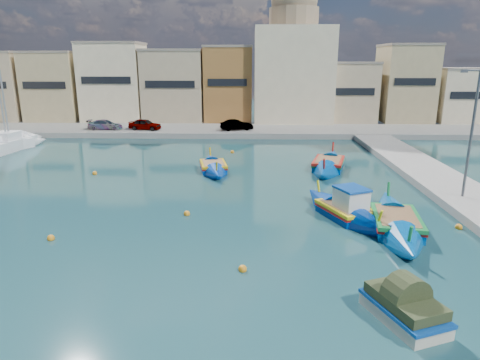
% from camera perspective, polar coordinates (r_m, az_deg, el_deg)
% --- Properties ---
extents(ground, '(160.00, 160.00, 0.00)m').
position_cam_1_polar(ground, '(21.36, -11.37, -7.88)').
color(ground, '#153D3F').
rests_on(ground, ground).
extents(north_quay, '(80.00, 8.00, 0.60)m').
position_cam_1_polar(north_quay, '(51.92, -3.61, 6.59)').
color(north_quay, gray).
rests_on(north_quay, ground).
extents(north_townhouses, '(83.20, 7.87, 10.19)m').
position_cam_1_polar(north_townhouses, '(58.56, 3.64, 12.23)').
color(north_townhouses, tan).
rests_on(north_townhouses, ground).
extents(church_block, '(10.00, 10.00, 19.10)m').
position_cam_1_polar(church_block, '(59.30, 7.01, 15.49)').
color(church_block, beige).
rests_on(church_block, ground).
extents(quay_street_lamp, '(1.18, 0.16, 8.00)m').
position_cam_1_polar(quay_street_lamp, '(28.40, 28.38, 5.50)').
color(quay_street_lamp, '#595B60').
rests_on(quay_street_lamp, ground).
extents(parked_cars, '(19.43, 2.26, 1.28)m').
position_cam_1_polar(parked_cars, '(51.31, -11.02, 7.26)').
color(parked_cars, '#4C1919').
rests_on(parked_cars, north_quay).
extents(luzzu_blue_cabin, '(4.90, 8.08, 2.82)m').
position_cam_1_polar(luzzu_blue_cabin, '(24.45, 13.89, -4.11)').
color(luzzu_blue_cabin, '#00359E').
rests_on(luzzu_blue_cabin, ground).
extents(luzzu_cyan_mid, '(4.60, 9.51, 2.74)m').
position_cam_1_polar(luzzu_cyan_mid, '(35.20, 11.69, 1.94)').
color(luzzu_cyan_mid, '#004BA0').
rests_on(luzzu_cyan_mid, ground).
extents(luzzu_green, '(3.21, 7.56, 2.31)m').
position_cam_1_polar(luzzu_green, '(33.91, -3.58, 1.66)').
color(luzzu_green, '#0037A8').
rests_on(luzzu_green, ground).
extents(luzzu_blue_south, '(3.70, 9.77, 2.75)m').
position_cam_1_polar(luzzu_blue_south, '(23.55, 20.10, -5.55)').
color(luzzu_blue_south, '#0054A7').
rests_on(luzzu_blue_south, ground).
extents(tender_near, '(2.54, 3.31, 1.45)m').
position_cam_1_polar(tender_near, '(15.84, 21.06, -15.69)').
color(tender_near, beige).
rests_on(tender_near, ground).
extents(yacht_north, '(3.43, 9.16, 11.95)m').
position_cam_1_polar(yacht_north, '(49.06, -27.30, 4.56)').
color(yacht_north, white).
rests_on(yacht_north, ground).
extents(yacht_midnorth, '(5.18, 7.71, 10.58)m').
position_cam_1_polar(yacht_midnorth, '(48.36, -27.42, 4.34)').
color(yacht_midnorth, white).
rests_on(yacht_midnorth, ground).
extents(mooring_buoys, '(23.19, 23.91, 0.36)m').
position_cam_1_polar(mooring_buoys, '(26.44, -4.57, -2.79)').
color(mooring_buoys, orange).
rests_on(mooring_buoys, ground).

